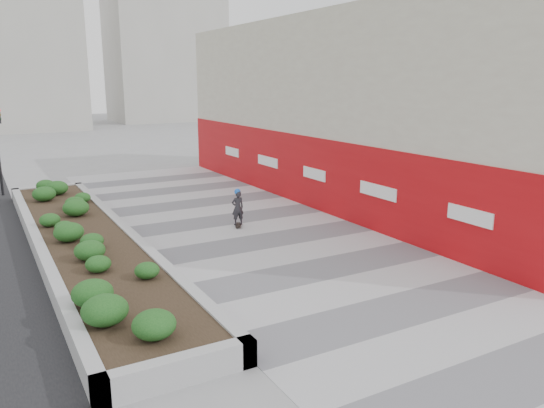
{
  "coord_description": "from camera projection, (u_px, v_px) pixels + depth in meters",
  "views": [
    {
      "loc": [
        -8.19,
        -10.02,
        5.28
      ],
      "look_at": [
        0.56,
        5.56,
        1.1
      ],
      "focal_mm": 35.0,
      "sensor_mm": 36.0,
      "label": 1
    }
  ],
  "objects": [
    {
      "name": "ground",
      "position": [
        359.0,
        291.0,
        13.62
      ],
      "size": [
        160.0,
        160.0,
        0.0
      ],
      "primitive_type": "plane",
      "color": "gray",
      "rests_on": "ground"
    },
    {
      "name": "walkway",
      "position": [
        297.0,
        258.0,
        16.16
      ],
      "size": [
        8.0,
        36.0,
        0.01
      ],
      "primitive_type": "cube",
      "color": "#A8A8AD",
      "rests_on": "ground"
    },
    {
      "name": "building",
      "position": [
        360.0,
        110.0,
        23.66
      ],
      "size": [
        6.04,
        24.08,
        8.0
      ],
      "color": "#BBB19F",
      "rests_on": "ground"
    },
    {
      "name": "planter",
      "position": [
        84.0,
        237.0,
        16.84
      ],
      "size": [
        3.0,
        18.0,
        0.9
      ],
      "color": "#9E9EA0",
      "rests_on": "ground"
    },
    {
      "name": "distant_bldg_north_r",
      "position": [
        164.0,
        27.0,
        68.97
      ],
      "size": [
        14.0,
        10.0,
        24.0
      ],
      "primitive_type": "cube",
      "color": "#ADAAA3",
      "rests_on": "ground"
    },
    {
      "name": "manhole_cover",
      "position": [
        311.0,
        255.0,
        16.4
      ],
      "size": [
        0.44,
        0.44,
        0.01
      ],
      "primitive_type": "cylinder",
      "color": "#595654",
      "rests_on": "ground"
    },
    {
      "name": "skateboarder",
      "position": [
        238.0,
        208.0,
        19.43
      ],
      "size": [
        0.49,
        0.74,
        1.44
      ],
      "rotation": [
        0.0,
        0.0,
        -0.41
      ],
      "color": "beige",
      "rests_on": "ground"
    }
  ]
}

